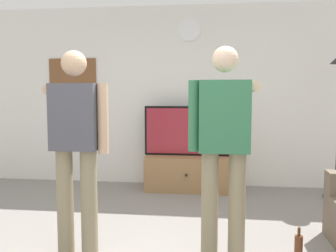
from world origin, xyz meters
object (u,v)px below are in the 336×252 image
Objects in this scene: wall_clock at (189,30)px; beverage_bottle at (298,249)px; framed_picture at (73,73)px; person_standing_nearer_couch at (224,141)px; tv_stand at (187,173)px; person_standing_nearer_lamp at (76,141)px; television at (188,131)px.

beverage_bottle is (1.06, -2.46, -2.21)m from wall_clock.
person_standing_nearer_couch is (2.26, -2.47, -0.70)m from framed_picture.
framed_picture is at bearing 139.43° from beverage_bottle.
tv_stand is 0.68× the size of person_standing_nearer_couch.
framed_picture is 2.82m from person_standing_nearer_lamp.
tv_stand is at bearing 101.57° from person_standing_nearer_couch.
wall_clock is 0.18× the size of person_standing_nearer_couch.
beverage_bottle is (2.88, -2.46, -1.59)m from framed_picture.
person_standing_nearer_couch is at bearing -47.49° from framed_picture.
television is 3.87× the size of wall_clock.
person_standing_nearer_lamp reaches higher than television.
television is 2.27m from person_standing_nearer_couch.
beverage_bottle is (0.62, 0.00, -0.89)m from person_standing_nearer_couch.
person_standing_nearer_lamp is at bearing -177.96° from beverage_bottle.
person_standing_nearer_couch is at bearing -79.76° from wall_clock.
person_standing_nearer_lamp is 1.24m from person_standing_nearer_couch.
wall_clock reaches higher than person_standing_nearer_lamp.
person_standing_nearer_lamp is 0.99× the size of person_standing_nearer_couch.
beverage_bottle is (1.85, 0.07, -0.87)m from person_standing_nearer_lamp.
wall_clock is 3.47m from beverage_bottle.
beverage_bottle is at bearing -40.57° from framed_picture.
tv_stand is 0.95× the size of television.
wall_clock is at bearing 72.60° from person_standing_nearer_lamp.
framed_picture is (-1.82, 0.30, 1.46)m from tv_stand.
person_standing_nearer_couch is (0.44, -2.22, 0.16)m from television.
beverage_bottle is at bearing 0.34° from person_standing_nearer_couch.
television is 2.02m from framed_picture.
television is (-0.00, 0.05, 0.60)m from tv_stand.
wall_clock reaches higher than person_standing_nearer_couch.
person_standing_nearer_lamp is (-0.79, -2.24, 0.74)m from tv_stand.
person_standing_nearer_couch is at bearing 2.89° from person_standing_nearer_lamp.
tv_stand is 4.00× the size of beverage_bottle.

